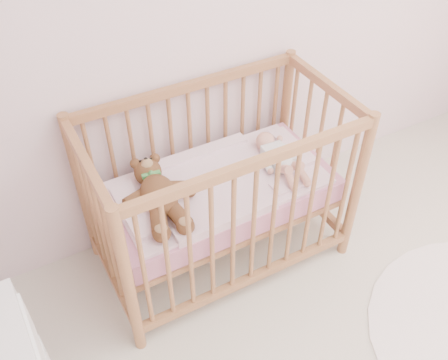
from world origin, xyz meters
TOP-DOWN VIEW (x-y plane):
  - crib at (-0.43, 1.60)m, footprint 1.36×0.76m
  - mattress at (-0.43, 1.60)m, footprint 1.22×0.62m
  - blanket at (-0.43, 1.60)m, footprint 1.10×0.58m
  - baby at (-0.08, 1.58)m, footprint 0.25×0.49m
  - teddy_bear at (-0.78, 1.58)m, footprint 0.46×0.61m

SIDE VIEW (x-z plane):
  - mattress at x=-0.43m, z-range 0.42..0.55m
  - crib at x=-0.43m, z-range 0.00..1.00m
  - blanket at x=-0.43m, z-range 0.53..0.59m
  - baby at x=-0.08m, z-range 0.58..0.69m
  - teddy_bear at x=-0.78m, z-range 0.57..0.72m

